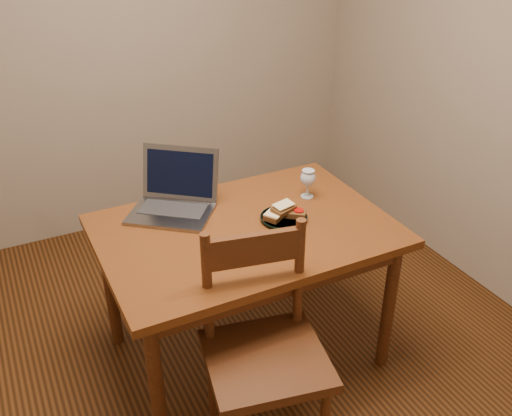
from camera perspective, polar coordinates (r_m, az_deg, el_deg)
name	(u,v)px	position (r m, az deg, el deg)	size (l,w,h in m)	color
floor	(232,362)	(2.98, -2.45, -15.09)	(3.20, 3.20, 0.02)	black
back_wall	(118,33)	(3.74, -13.62, 16.65)	(3.20, 0.02, 2.60)	gray
table	(246,243)	(2.61, -1.05, -3.54)	(1.30, 0.90, 0.74)	#47220B
chair	(264,343)	(2.27, 0.84, -13.37)	(0.54, 0.52, 0.49)	#361D0B
plate	(284,218)	(2.62, 2.80, -1.02)	(0.22, 0.22, 0.02)	black
sandwich_cheese	(276,214)	(2.60, 2.00, -0.58)	(0.12, 0.07, 0.04)	#381E0C
sandwich_tomato	(293,212)	(2.62, 3.71, -0.40)	(0.12, 0.07, 0.04)	#381E0C
sandwich_top	(283,208)	(2.60, 2.77, 0.01)	(0.11, 0.07, 0.03)	#381E0C
milk_glass	(308,183)	(2.80, 5.19, 2.46)	(0.08, 0.08, 0.15)	white
laptop	(175,194)	(2.72, -8.09, 1.36)	(0.50, 0.50, 0.27)	slate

